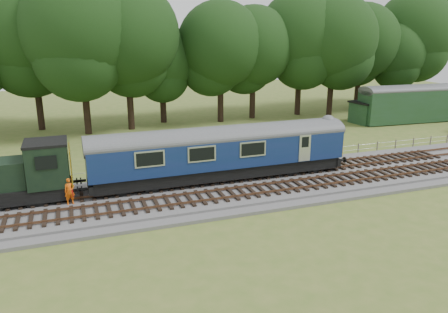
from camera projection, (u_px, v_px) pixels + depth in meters
name	position (u px, v px, depth m)	size (l,w,h in m)	color
ground	(252.00, 187.00, 30.27)	(120.00, 120.00, 0.00)	#4F6A27
ballast	(252.00, 185.00, 30.22)	(70.00, 7.00, 0.35)	#4C4C4F
track_north	(244.00, 176.00, 31.41)	(67.20, 2.40, 0.21)	black
track_south	(262.00, 189.00, 28.70)	(67.20, 2.40, 0.21)	black
fence	(229.00, 169.00, 34.33)	(64.00, 0.12, 1.00)	#6B6054
tree_line	(177.00, 125.00, 50.15)	(70.00, 8.00, 18.00)	black
dmu_railcar	(221.00, 148.00, 30.22)	(18.05, 2.86, 3.88)	black
shunter_loco	(0.00, 179.00, 25.90)	(8.92, 2.60, 3.38)	black
worker	(70.00, 191.00, 26.24)	(0.61, 0.40, 1.68)	#ED5B0C
parked_coach	(426.00, 101.00, 51.50)	(16.90, 3.96, 4.28)	#1C3E1C
shed	(366.00, 112.00, 50.60)	(3.58, 3.58, 2.55)	#1C3E1C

